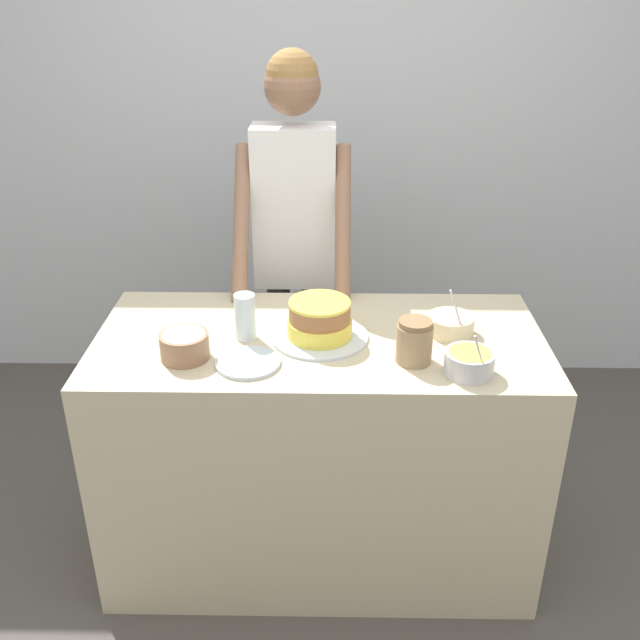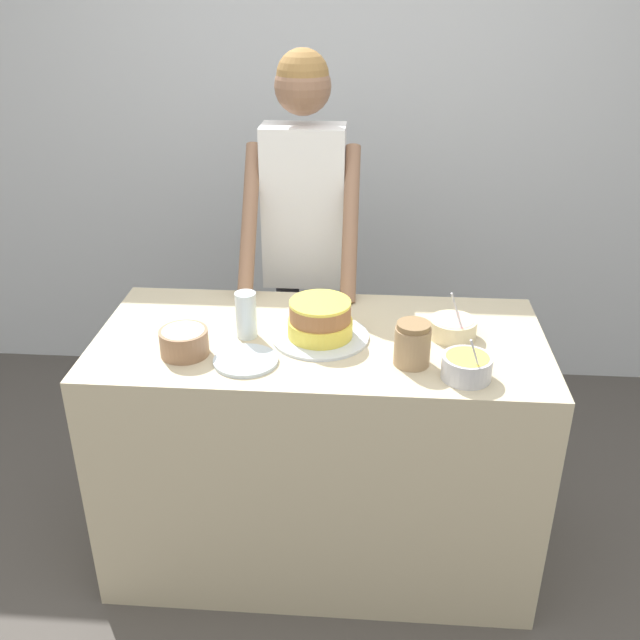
{
  "view_description": "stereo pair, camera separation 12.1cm",
  "coord_description": "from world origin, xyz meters",
  "px_view_note": "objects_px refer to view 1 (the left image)",
  "views": [
    {
      "loc": [
        0.04,
        -1.76,
        2.04
      ],
      "look_at": [
        0.0,
        0.32,
        1.0
      ],
      "focal_mm": 40.0,
      "sensor_mm": 36.0,
      "label": 1
    },
    {
      "loc": [
        0.16,
        -1.76,
        2.04
      ],
      "look_at": [
        0.0,
        0.32,
        1.0
      ],
      "focal_mm": 40.0,
      "sensor_mm": 36.0,
      "label": 2
    }
  ],
  "objects_px": {
    "frosting_bowl_white": "(184,345)",
    "stoneware_jar": "(414,341)",
    "ceramic_plate": "(248,363)",
    "person_baker": "(294,220)",
    "cake": "(321,322)",
    "frosting_bowl_yellow": "(469,362)",
    "frosting_bowl_pink": "(451,324)",
    "drinking_glass": "(245,317)"
  },
  "relations": [
    {
      "from": "person_baker",
      "to": "stoneware_jar",
      "type": "bearing_deg",
      "value": -62.11
    },
    {
      "from": "ceramic_plate",
      "to": "cake",
      "type": "bearing_deg",
      "value": 38.71
    },
    {
      "from": "frosting_bowl_yellow",
      "to": "drinking_glass",
      "type": "height_order",
      "value": "frosting_bowl_yellow"
    },
    {
      "from": "drinking_glass",
      "to": "cake",
      "type": "bearing_deg",
      "value": 1.11
    },
    {
      "from": "person_baker",
      "to": "drinking_glass",
      "type": "height_order",
      "value": "person_baker"
    },
    {
      "from": "frosting_bowl_pink",
      "to": "drinking_glass",
      "type": "bearing_deg",
      "value": -176.11
    },
    {
      "from": "ceramic_plate",
      "to": "stoneware_jar",
      "type": "xyz_separation_m",
      "value": [
        0.52,
        0.03,
        0.06
      ]
    },
    {
      "from": "frosting_bowl_white",
      "to": "stoneware_jar",
      "type": "distance_m",
      "value": 0.72
    },
    {
      "from": "drinking_glass",
      "to": "stoneware_jar",
      "type": "height_order",
      "value": "drinking_glass"
    },
    {
      "from": "cake",
      "to": "stoneware_jar",
      "type": "xyz_separation_m",
      "value": [
        0.29,
        -0.15,
        0.01
      ]
    },
    {
      "from": "frosting_bowl_pink",
      "to": "frosting_bowl_yellow",
      "type": "distance_m",
      "value": 0.27
    },
    {
      "from": "frosting_bowl_white",
      "to": "drinking_glass",
      "type": "distance_m",
      "value": 0.23
    },
    {
      "from": "drinking_glass",
      "to": "frosting_bowl_white",
      "type": "bearing_deg",
      "value": -142.49
    },
    {
      "from": "ceramic_plate",
      "to": "stoneware_jar",
      "type": "bearing_deg",
      "value": 3.39
    },
    {
      "from": "person_baker",
      "to": "drinking_glass",
      "type": "bearing_deg",
      "value": -102.06
    },
    {
      "from": "person_baker",
      "to": "cake",
      "type": "relative_size",
      "value": 5.43
    },
    {
      "from": "drinking_glass",
      "to": "ceramic_plate",
      "type": "relative_size",
      "value": 0.77
    },
    {
      "from": "person_baker",
      "to": "stoneware_jar",
      "type": "xyz_separation_m",
      "value": [
        0.41,
        -0.77,
        -0.13
      ]
    },
    {
      "from": "cake",
      "to": "frosting_bowl_white",
      "type": "xyz_separation_m",
      "value": [
        -0.43,
        -0.14,
        -0.01
      ]
    },
    {
      "from": "frosting_bowl_yellow",
      "to": "cake",
      "type": "bearing_deg",
      "value": 153.77
    },
    {
      "from": "cake",
      "to": "frosting_bowl_white",
      "type": "height_order",
      "value": "cake"
    },
    {
      "from": "cake",
      "to": "ceramic_plate",
      "type": "bearing_deg",
      "value": -141.29
    },
    {
      "from": "cake",
      "to": "stoneware_jar",
      "type": "relative_size",
      "value": 2.31
    },
    {
      "from": "frosting_bowl_white",
      "to": "ceramic_plate",
      "type": "xyz_separation_m",
      "value": [
        0.2,
        -0.04,
        -0.04
      ]
    },
    {
      "from": "frosting_bowl_white",
      "to": "frosting_bowl_pink",
      "type": "bearing_deg",
      "value": 11.97
    },
    {
      "from": "frosting_bowl_yellow",
      "to": "person_baker",
      "type": "bearing_deg",
      "value": 123.94
    },
    {
      "from": "stoneware_jar",
      "to": "frosting_bowl_yellow",
      "type": "bearing_deg",
      "value": -24.68
    },
    {
      "from": "drinking_glass",
      "to": "person_baker",
      "type": "bearing_deg",
      "value": 77.94
    },
    {
      "from": "person_baker",
      "to": "frosting_bowl_yellow",
      "type": "distance_m",
      "value": 1.04
    },
    {
      "from": "ceramic_plate",
      "to": "frosting_bowl_white",
      "type": "bearing_deg",
      "value": 169.13
    },
    {
      "from": "stoneware_jar",
      "to": "person_baker",
      "type": "bearing_deg",
      "value": 117.89
    },
    {
      "from": "frosting_bowl_pink",
      "to": "frosting_bowl_white",
      "type": "bearing_deg",
      "value": -168.03
    },
    {
      "from": "person_baker",
      "to": "ceramic_plate",
      "type": "xyz_separation_m",
      "value": [
        -0.11,
        -0.81,
        -0.2
      ]
    },
    {
      "from": "drinking_glass",
      "to": "stoneware_jar",
      "type": "xyz_separation_m",
      "value": [
        0.54,
        -0.15,
        -0.01
      ]
    },
    {
      "from": "frosting_bowl_yellow",
      "to": "ceramic_plate",
      "type": "relative_size",
      "value": 0.79
    },
    {
      "from": "frosting_bowl_yellow",
      "to": "ceramic_plate",
      "type": "distance_m",
      "value": 0.68
    },
    {
      "from": "cake",
      "to": "frosting_bowl_white",
      "type": "distance_m",
      "value": 0.45
    },
    {
      "from": "person_baker",
      "to": "frosting_bowl_yellow",
      "type": "bearing_deg",
      "value": -56.06
    },
    {
      "from": "ceramic_plate",
      "to": "stoneware_jar",
      "type": "relative_size",
      "value": 1.45
    },
    {
      "from": "frosting_bowl_yellow",
      "to": "stoneware_jar",
      "type": "height_order",
      "value": "frosting_bowl_yellow"
    },
    {
      "from": "cake",
      "to": "frosting_bowl_yellow",
      "type": "xyz_separation_m",
      "value": [
        0.45,
        -0.22,
        -0.02
      ]
    },
    {
      "from": "frosting_bowl_pink",
      "to": "ceramic_plate",
      "type": "xyz_separation_m",
      "value": [
        -0.66,
        -0.22,
        -0.03
      ]
    }
  ]
}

